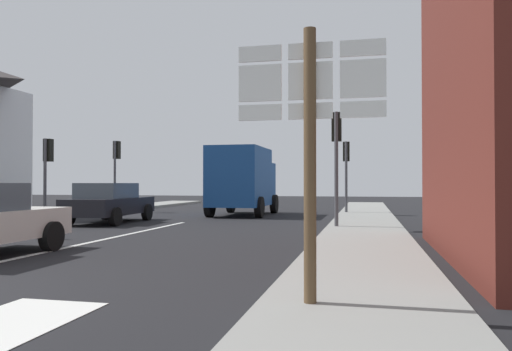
{
  "coord_description": "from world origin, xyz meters",
  "views": [
    {
      "loc": [
        6.65,
        -5.42,
        1.47
      ],
      "look_at": [
        3.2,
        10.1,
        1.71
      ],
      "focal_mm": 34.91,
      "sensor_mm": 36.0,
      "label": 1
    }
  ],
  "objects_px": {
    "traffic_light_near_left": "(47,160)",
    "traffic_light_near_right": "(337,143)",
    "delivery_truck": "(243,179)",
    "traffic_light_far_left": "(116,159)",
    "route_sign_post": "(310,135)",
    "sedan_far": "(109,202)",
    "traffic_light_far_right": "(346,161)"
  },
  "relations": [
    {
      "from": "route_sign_post",
      "to": "traffic_light_far_right",
      "type": "bearing_deg",
      "value": 90.95
    },
    {
      "from": "sedan_far",
      "to": "traffic_light_near_right",
      "type": "xyz_separation_m",
      "value": [
        8.37,
        -1.07,
        1.96
      ]
    },
    {
      "from": "route_sign_post",
      "to": "traffic_light_far_right",
      "type": "xyz_separation_m",
      "value": [
        -0.3,
        17.78,
        0.5
      ]
    },
    {
      "from": "delivery_truck",
      "to": "route_sign_post",
      "type": "relative_size",
      "value": 1.56
    },
    {
      "from": "traffic_light_far_left",
      "to": "traffic_light_near_right",
      "type": "bearing_deg",
      "value": -32.62
    },
    {
      "from": "traffic_light_far_right",
      "to": "traffic_light_far_left",
      "type": "height_order",
      "value": "traffic_light_far_left"
    },
    {
      "from": "sedan_far",
      "to": "traffic_light_near_right",
      "type": "relative_size",
      "value": 1.16
    },
    {
      "from": "traffic_light_far_right",
      "to": "traffic_light_near_right",
      "type": "relative_size",
      "value": 0.92
    },
    {
      "from": "traffic_light_near_left",
      "to": "traffic_light_near_right",
      "type": "distance_m",
      "value": 11.62
    },
    {
      "from": "delivery_truck",
      "to": "route_sign_post",
      "type": "xyz_separation_m",
      "value": [
        4.91,
        -16.47,
        0.35
      ]
    },
    {
      "from": "sedan_far",
      "to": "traffic_light_near_left",
      "type": "height_order",
      "value": "traffic_light_near_left"
    },
    {
      "from": "delivery_truck",
      "to": "traffic_light_near_left",
      "type": "distance_m",
      "value": 8.27
    },
    {
      "from": "delivery_truck",
      "to": "route_sign_post",
      "type": "distance_m",
      "value": 17.19
    },
    {
      "from": "route_sign_post",
      "to": "traffic_light_near_right",
      "type": "relative_size",
      "value": 0.87
    },
    {
      "from": "traffic_light_near_left",
      "to": "traffic_light_near_right",
      "type": "height_order",
      "value": "traffic_light_near_right"
    },
    {
      "from": "route_sign_post",
      "to": "sedan_far",
      "type": "bearing_deg",
      "value": 127.73
    },
    {
      "from": "traffic_light_near_right",
      "to": "traffic_light_far_left",
      "type": "bearing_deg",
      "value": 147.38
    },
    {
      "from": "traffic_light_far_right",
      "to": "traffic_light_near_right",
      "type": "distance_m",
      "value": 7.65
    },
    {
      "from": "traffic_light_near_left",
      "to": "sedan_far",
      "type": "bearing_deg",
      "value": -13.05
    },
    {
      "from": "traffic_light_near_right",
      "to": "delivery_truck",
      "type": "bearing_deg",
      "value": 126.04
    },
    {
      "from": "traffic_light_far_left",
      "to": "route_sign_post",
      "type": "bearing_deg",
      "value": -56.03
    },
    {
      "from": "sedan_far",
      "to": "traffic_light_far_right",
      "type": "xyz_separation_m",
      "value": [
        8.37,
        6.57,
        1.75
      ]
    },
    {
      "from": "traffic_light_near_left",
      "to": "route_sign_post",
      "type": "bearing_deg",
      "value": -45.35
    },
    {
      "from": "traffic_light_far_right",
      "to": "traffic_light_near_right",
      "type": "bearing_deg",
      "value": -90.0
    },
    {
      "from": "sedan_far",
      "to": "traffic_light_far_left",
      "type": "relative_size",
      "value": 1.18
    },
    {
      "from": "sedan_far",
      "to": "route_sign_post",
      "type": "bearing_deg",
      "value": -52.27
    },
    {
      "from": "route_sign_post",
      "to": "traffic_light_far_left",
      "type": "xyz_separation_m",
      "value": [
        -11.78,
        17.48,
        0.66
      ]
    },
    {
      "from": "traffic_light_near_right",
      "to": "sedan_far",
      "type": "bearing_deg",
      "value": 172.73
    },
    {
      "from": "sedan_far",
      "to": "delivery_truck",
      "type": "bearing_deg",
      "value": 54.46
    },
    {
      "from": "delivery_truck",
      "to": "traffic_light_near_left",
      "type": "bearing_deg",
      "value": -146.51
    },
    {
      "from": "traffic_light_near_left",
      "to": "traffic_light_far_right",
      "type": "height_order",
      "value": "traffic_light_far_right"
    },
    {
      "from": "traffic_light_far_left",
      "to": "delivery_truck",
      "type": "bearing_deg",
      "value": -8.39
    }
  ]
}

